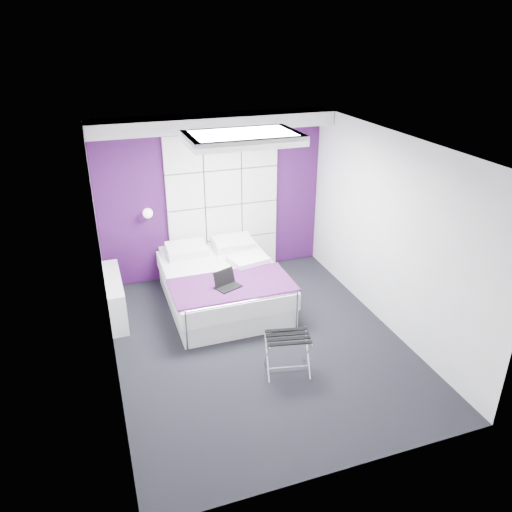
{
  "coord_description": "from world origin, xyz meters",
  "views": [
    {
      "loc": [
        -1.82,
        -5.12,
        3.79
      ],
      "look_at": [
        0.08,
        0.35,
        1.08
      ],
      "focal_mm": 35.0,
      "sensor_mm": 36.0,
      "label": 1
    }
  ],
  "objects": [
    {
      "name": "ceiling",
      "position": [
        0.0,
        0.0,
        2.6
      ],
      "size": [
        4.4,
        4.4,
        0.0
      ],
      "primitive_type": "plane",
      "rotation": [
        3.14,
        0.0,
        0.0
      ],
      "color": "white",
      "rests_on": "wall_back"
    },
    {
      "name": "skylight",
      "position": [
        0.0,
        0.6,
        2.55
      ],
      "size": [
        1.36,
        0.86,
        0.12
      ],
      "primitive_type": null,
      "color": "white",
      "rests_on": "ceiling"
    },
    {
      "name": "nightstand",
      "position": [
        -0.69,
        2.02,
        0.56
      ],
      "size": [
        0.46,
        0.36,
        0.05
      ],
      "primitive_type": "cube",
      "color": "white",
      "rests_on": "wall_back"
    },
    {
      "name": "luggage_rack",
      "position": [
        0.12,
        -0.67,
        0.25
      ],
      "size": [
        0.51,
        0.37,
        0.5
      ],
      "rotation": [
        0.0,
        0.0,
        -0.21
      ],
      "color": "silver",
      "rests_on": "floor"
    },
    {
      "name": "headboard",
      "position": [
        0.15,
        2.14,
        1.17
      ],
      "size": [
        1.8,
        0.08,
        2.3
      ],
      "primitive_type": null,
      "color": "silver",
      "rests_on": "wall_back"
    },
    {
      "name": "accent_wall",
      "position": [
        0.0,
        2.19,
        1.3
      ],
      "size": [
        3.58,
        0.02,
        2.58
      ],
      "primitive_type": "cube",
      "color": "#3E114A",
      "rests_on": "wall_back"
    },
    {
      "name": "wall_left",
      "position": [
        -1.8,
        0.0,
        1.3
      ],
      "size": [
        0.0,
        4.4,
        4.4
      ],
      "primitive_type": "plane",
      "rotation": [
        1.57,
        0.0,
        1.57
      ],
      "color": "silver",
      "rests_on": "floor"
    },
    {
      "name": "wall_right",
      "position": [
        1.8,
        0.0,
        1.3
      ],
      "size": [
        0.0,
        4.4,
        4.4
      ],
      "primitive_type": "plane",
      "rotation": [
        1.57,
        0.0,
        -1.57
      ],
      "color": "silver",
      "rests_on": "floor"
    },
    {
      "name": "radiator",
      "position": [
        -1.69,
        1.3,
        0.3
      ],
      "size": [
        0.22,
        1.2,
        0.6
      ],
      "primitive_type": "cube",
      "color": "white",
      "rests_on": "floor"
    },
    {
      "name": "soffit",
      "position": [
        0.0,
        1.95,
        2.5
      ],
      "size": [
        3.58,
        0.5,
        0.2
      ],
      "primitive_type": "cube",
      "color": "white",
      "rests_on": "wall_back"
    },
    {
      "name": "wall_lamp",
      "position": [
        -1.05,
        2.06,
        1.22
      ],
      "size": [
        0.15,
        0.15,
        0.15
      ],
      "primitive_type": "sphere",
      "color": "white",
      "rests_on": "wall_back"
    },
    {
      "name": "wall_back",
      "position": [
        0.0,
        2.2,
        1.3
      ],
      "size": [
        3.6,
        0.0,
        3.6
      ],
      "primitive_type": "plane",
      "rotation": [
        1.57,
        0.0,
        0.0
      ],
      "color": "silver",
      "rests_on": "floor"
    },
    {
      "name": "floor",
      "position": [
        0.0,
        0.0,
        0.0
      ],
      "size": [
        4.4,
        4.4,
        0.0
      ],
      "primitive_type": "plane",
      "color": "black",
      "rests_on": "ground"
    },
    {
      "name": "laptop",
      "position": [
        -0.24,
        0.61,
        0.62
      ],
      "size": [
        0.32,
        0.23,
        0.23
      ],
      "rotation": [
        0.0,
        0.0,
        0.39
      ],
      "color": "black",
      "rests_on": "bed"
    },
    {
      "name": "bed",
      "position": [
        -0.17,
        1.14,
        0.3
      ],
      "size": [
        1.66,
        2.01,
        0.71
      ],
      "color": "white",
      "rests_on": "floor"
    }
  ]
}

